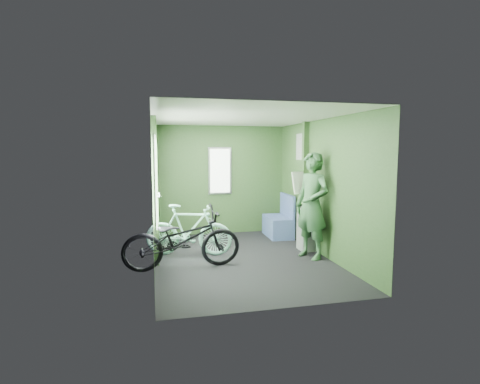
# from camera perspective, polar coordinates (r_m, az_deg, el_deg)

# --- Properties ---
(room) EXTENTS (4.00, 4.02, 2.31)m
(room) POSITION_cam_1_polar(r_m,az_deg,el_deg) (6.04, -0.21, 3.10)
(room) COLOR black
(room) RESTS_ON ground
(bicycle_black) EXTENTS (1.81, 0.85, 1.00)m
(bicycle_black) POSITION_cam_1_polar(r_m,az_deg,el_deg) (5.80, -8.68, -11.59)
(bicycle_black) COLOR black
(bicycle_black) RESTS_ON ground
(bicycle_mint) EXTENTS (1.55, 0.84, 0.91)m
(bicycle_mint) POSITION_cam_1_polar(r_m,az_deg,el_deg) (6.51, -7.77, -9.57)
(bicycle_mint) COLOR #8ED8C0
(bicycle_mint) RESTS_ON ground
(passenger) EXTENTS (0.65, 0.76, 1.75)m
(passenger) POSITION_cam_1_polar(r_m,az_deg,el_deg) (6.27, 10.89, -2.04)
(passenger) COLOR #315A34
(passenger) RESTS_ON ground
(waste_box) EXTENTS (0.24, 0.33, 0.81)m
(waste_box) POSITION_cam_1_polar(r_m,az_deg,el_deg) (6.82, 10.06, -5.40)
(waste_box) COLOR slate
(waste_box) RESTS_ON ground
(bench_seat) EXTENTS (0.49, 0.84, 0.88)m
(bench_seat) POSITION_cam_1_polar(r_m,az_deg,el_deg) (7.84, 5.96, -4.86)
(bench_seat) COLOR navy
(bench_seat) RESTS_ON ground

